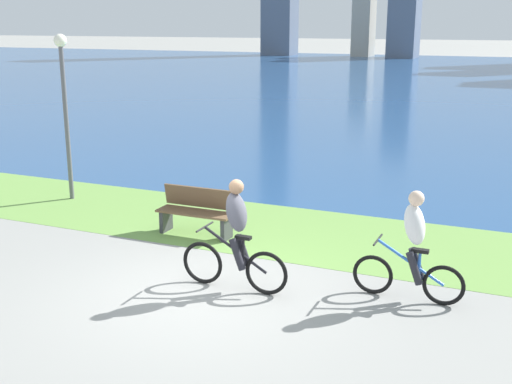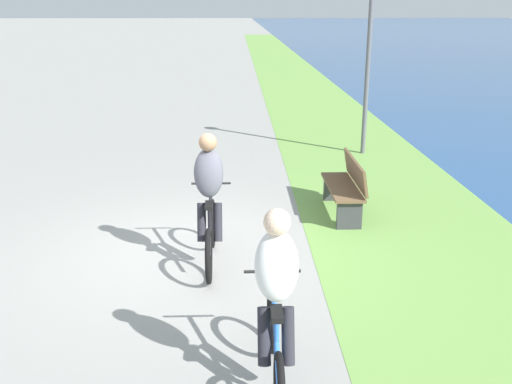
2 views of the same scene
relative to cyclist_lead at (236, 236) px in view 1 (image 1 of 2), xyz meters
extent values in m
plane|color=gray|center=(-0.36, -0.31, -0.84)|extent=(300.00, 300.00, 0.00)
cube|color=#6B9947|center=(-0.36, 2.91, -0.84)|extent=(120.00, 3.17, 0.01)
cube|color=navy|center=(-0.36, 38.89, -0.84)|extent=(300.00, 68.78, 0.00)
torus|color=black|center=(-0.57, 0.00, -0.51)|extent=(0.67, 0.06, 0.67)
torus|color=black|center=(0.49, 0.00, -0.51)|extent=(0.67, 0.06, 0.67)
cylinder|color=black|center=(-0.01, 0.00, -0.22)|extent=(1.03, 0.04, 0.62)
cylinder|color=black|center=(0.12, 0.00, -0.27)|extent=(0.04, 0.04, 0.49)
cube|color=black|center=(0.12, 0.00, 0.00)|extent=(0.24, 0.10, 0.05)
cylinder|color=black|center=(-0.52, 0.00, 0.08)|extent=(0.03, 0.52, 0.03)
ellipsoid|color=#595966|center=(0.02, 0.00, 0.38)|extent=(0.40, 0.36, 0.65)
sphere|color=#A57A59|center=(0.02, 0.00, 0.76)|extent=(0.22, 0.22, 0.22)
cylinder|color=#26262D|center=(0.07, -0.10, -0.24)|extent=(0.27, 0.11, 0.49)
cylinder|color=#26262D|center=(0.07, 0.10, -0.24)|extent=(0.27, 0.11, 0.49)
torus|color=black|center=(1.93, 0.66, -0.54)|extent=(0.60, 0.06, 0.60)
torus|color=black|center=(2.95, 0.66, -0.54)|extent=(0.60, 0.06, 0.60)
cylinder|color=blue|center=(2.46, 0.66, -0.27)|extent=(0.99, 0.04, 0.59)
cylinder|color=blue|center=(2.59, 0.66, -0.32)|extent=(0.04, 0.04, 0.45)
cube|color=black|center=(2.59, 0.66, -0.07)|extent=(0.24, 0.10, 0.05)
cylinder|color=black|center=(1.98, 0.66, 0.01)|extent=(0.03, 0.52, 0.03)
ellipsoid|color=white|center=(2.49, 0.66, 0.31)|extent=(0.40, 0.36, 0.65)
sphere|color=beige|center=(2.49, 0.66, 0.69)|extent=(0.22, 0.22, 0.22)
cylinder|color=#26262D|center=(2.54, 0.56, -0.31)|extent=(0.27, 0.11, 0.49)
cylinder|color=#26262D|center=(2.54, 0.76, -0.31)|extent=(0.27, 0.11, 0.49)
cube|color=brown|center=(-1.78, 1.99, -0.39)|extent=(1.50, 0.45, 0.04)
cube|color=brown|center=(-1.78, 2.19, -0.14)|extent=(1.50, 0.11, 0.40)
cube|color=#38383D|center=(-1.13, 1.99, -0.62)|extent=(0.08, 0.37, 0.45)
cube|color=#38383D|center=(-2.43, 1.99, -0.62)|extent=(0.08, 0.37, 0.45)
cylinder|color=#595960|center=(-5.65, 3.17, 0.87)|extent=(0.10, 0.10, 3.43)
sphere|color=white|center=(-5.65, 3.17, 2.69)|extent=(0.28, 0.28, 0.28)
cube|color=#ADA899|center=(-15.49, 68.29, 3.20)|extent=(2.14, 3.24, 8.09)
cube|color=slate|center=(-10.56, 67.20, 5.06)|extent=(3.11, 4.04, 11.81)
camera|label=1|loc=(3.86, -8.14, 3.07)|focal=44.97mm
camera|label=2|loc=(6.65, 0.35, 2.31)|focal=39.89mm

